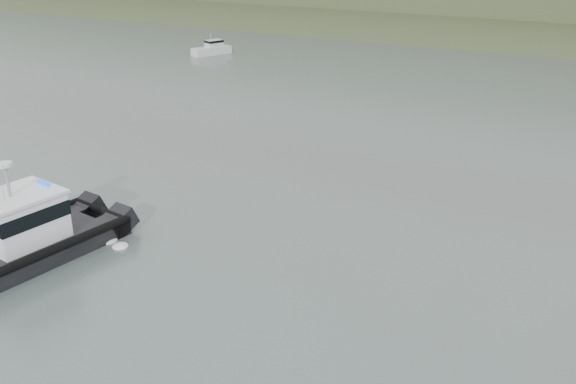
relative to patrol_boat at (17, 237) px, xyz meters
The scene contains 3 objects.
ground 10.91m from the patrol_boat, ahead, with size 400.00×400.00×0.00m, color #485653.
patrol_boat is the anchor object (origin of this frame).
motorboat 57.26m from the patrol_boat, 115.93° to the left, with size 3.56×5.63×2.94m.
Camera 1 is at (14.65, -17.74, 15.33)m, focal length 40.00 mm.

